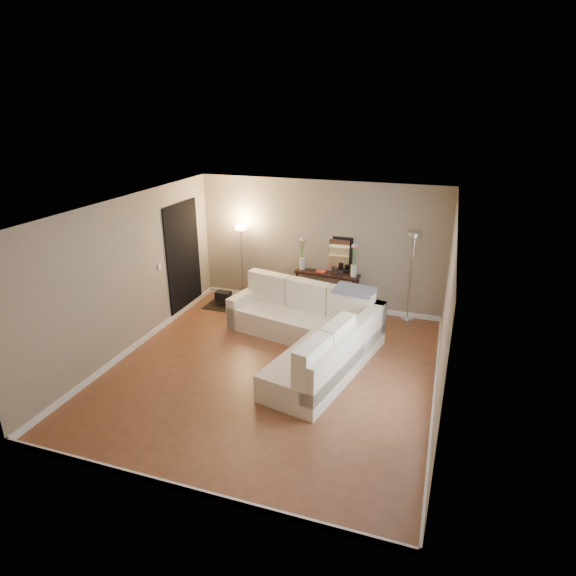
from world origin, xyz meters
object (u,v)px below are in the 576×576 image
(floor_lamp_lit, at_px, (242,249))
(console_table, at_px, (323,288))
(floor_lamp_unlit, at_px, (413,259))
(sectional_sofa, at_px, (310,331))

(floor_lamp_lit, bearing_deg, console_table, 4.09)
(floor_lamp_unlit, bearing_deg, sectional_sofa, -129.63)
(sectional_sofa, distance_m, console_table, 1.81)
(console_table, distance_m, floor_lamp_unlit, 1.89)
(console_table, height_order, floor_lamp_unlit, floor_lamp_unlit)
(console_table, bearing_deg, floor_lamp_lit, -175.91)
(sectional_sofa, bearing_deg, floor_lamp_lit, 139.65)
(console_table, relative_size, floor_lamp_lit, 0.81)
(floor_lamp_lit, bearing_deg, floor_lamp_unlit, 1.65)
(sectional_sofa, relative_size, console_table, 2.42)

